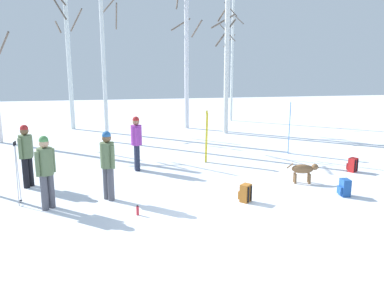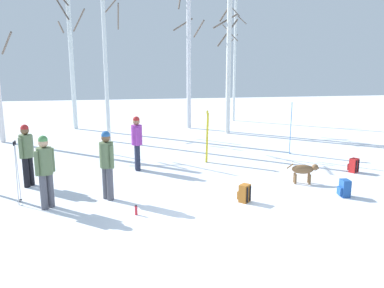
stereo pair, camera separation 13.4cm
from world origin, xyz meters
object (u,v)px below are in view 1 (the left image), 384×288
Objects in this scene: dog at (304,170)px; ski_pair_planted_0 at (207,137)px; person_1 at (46,168)px; birch_tree_3 at (186,53)px; birch_tree_4 at (227,53)px; person_3 at (108,161)px; person_0 at (136,140)px; ski_pair_planted_1 at (289,128)px; backpack_0 at (353,165)px; backpack_1 at (245,193)px; birch_tree_2 at (104,49)px; birch_tree_1 at (68,48)px; birch_tree_5 at (232,58)px; ski_poles_0 at (17,171)px; water_bottle_0 at (138,211)px; backpack_2 at (345,188)px; person_2 at (26,152)px.

dog is 0.49× the size of ski_pair_planted_0.
birch_tree_3 is (5.30, 10.80, 2.90)m from person_1.
birch_tree_3 is at bearing 129.58° from birch_tree_4.
person_1 is 1.00× the size of person_3.
birch_tree_3 is (3.09, 7.88, 2.90)m from person_0.
ski_pair_planted_1 is at bearing -77.67° from birch_tree_4.
ski_pair_planted_0 is at bearing 44.16° from person_3.
ski_pair_planted_1 is 4.42× the size of backpack_0.
birch_tree_2 reaches higher than backpack_1.
ski_pair_planted_0 is 0.22× the size of birch_tree_1.
birch_tree_2 is 8.85m from birch_tree_5.
dog is at bearing 2.95° from person_3.
birch_tree_1 is at bearing 89.42° from ski_poles_0.
ski_pair_planted_0 is 6.56m from birch_tree_4.
dog reaches higher than water_bottle_0.
birch_tree_2 reaches higher than backpack_0.
birch_tree_4 reaches higher than ski_poles_0.
person_0 is 2.46m from ski_pair_planted_0.
dog is at bearing 112.14° from backpack_2.
backpack_1 is at bearing -105.92° from birch_tree_5.
ski_pair_planted_1 is 9.36m from birch_tree_5.
ski_pair_planted_1 is 8.25m from birch_tree_2.
person_1 is at bearing -98.90° from birch_tree_2.
ski_poles_0 is 8.02m from backpack_2.
birch_tree_2 is at bearing 125.09° from backpack_2.
dog is at bearing -53.08° from birch_tree_2.
backpack_1 is 2.61m from backpack_2.
ski_poles_0 is at bearing -139.57° from person_0.
person_3 reaches higher than backpack_2.
birch_tree_4 reaches higher than ski_pair_planted_1.
water_bottle_0 is at bearing -43.20° from person_2.
backpack_1 is 1.95× the size of water_bottle_0.
ski_pair_planted_0 is (2.39, 0.57, -0.10)m from person_0.
birch_tree_3 is 2.48m from birch_tree_4.
person_0 is 3.85m from ski_poles_0.
birch_tree_3 reaches higher than dog.
dog is (5.36, 0.28, -0.59)m from person_3.
birch_tree_1 is (-1.97, 11.31, 3.13)m from person_3.
birch_tree_3 reaches higher than water_bottle_0.
ski_pair_planted_0 is 0.24× the size of birch_tree_3.
person_2 is 3.92m from water_bottle_0.
person_0 is 5.10m from dog.
ski_poles_0 is at bearing -156.97° from ski_pair_planted_1.
person_0 is 0.22× the size of birch_tree_1.
water_bottle_0 is at bearing -162.07° from backpack_0.
person_0 is 3.84m from water_bottle_0.
dog is (6.72, 0.62, -0.59)m from person_1.
birch_tree_3 is at bearing 55.85° from person_2.
birch_tree_1 is at bearing 88.88° from person_2.
person_0 is at bearing -111.44° from birch_tree_3.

